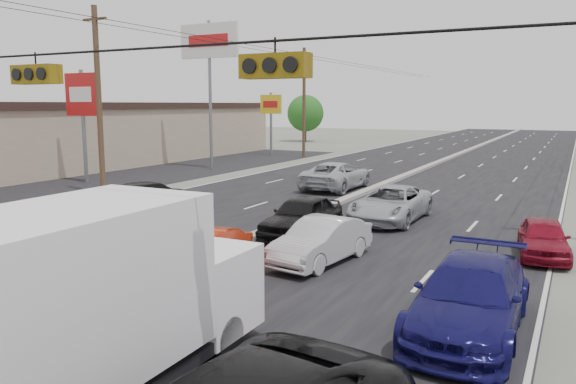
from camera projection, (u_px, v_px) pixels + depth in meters
name	position (u px, v px, depth m)	size (l,w,h in m)	color
ground	(6.00, 340.00, 11.81)	(200.00, 200.00, 0.00)	#606356
road_surface	(405.00, 177.00, 38.08)	(20.00, 160.00, 0.02)	black
center_median	(405.00, 176.00, 38.07)	(0.50, 160.00, 0.20)	gray
strip_mall	(72.00, 137.00, 45.23)	(12.00, 42.00, 4.60)	tan
parking_lot	(160.00, 171.00, 41.47)	(10.00, 42.00, 0.02)	black
utility_pole_left_b	(99.00, 100.00, 29.87)	(1.60, 0.30, 10.00)	#422D1E
utility_pole_left_c	(304.00, 102.00, 51.76)	(1.60, 0.30, 10.00)	#422D1E
traffic_signals	(33.00, 72.00, 10.32)	(25.00, 0.30, 0.54)	black
pole_sign_mid	(82.00, 101.00, 34.55)	(2.60, 0.25, 7.00)	slate
pole_sign_billboard	(209.00, 50.00, 41.58)	(5.00, 0.25, 11.00)	slate
pole_sign_far	(271.00, 109.00, 53.47)	(2.20, 0.25, 6.00)	slate
tree_left_far	(305.00, 113.00, 73.84)	(4.80, 4.80, 6.12)	#382619
box_truck	(94.00, 302.00, 9.10)	(2.42, 6.67, 3.37)	black
red_sedan	(189.00, 261.00, 14.96)	(1.64, 4.71, 1.55)	red
queue_car_a	(302.00, 217.00, 20.93)	(1.80, 4.47, 1.52)	black
queue_car_b	(321.00, 241.00, 17.43)	(1.46, 4.19, 1.38)	#B8B8BA
queue_car_c	(391.00, 204.00, 23.70)	(2.44, 5.29, 1.47)	#A8ABB0
queue_car_d	(470.00, 298.00, 12.08)	(2.17, 5.34, 1.55)	#120F4E
queue_car_e	(543.00, 239.00, 18.08)	(1.48, 3.67, 1.25)	maroon
oncoming_near	(150.00, 198.00, 25.41)	(2.03, 4.99, 1.45)	black
oncoming_far	(337.00, 176.00, 32.58)	(2.63, 5.71, 1.59)	#AEB0B6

